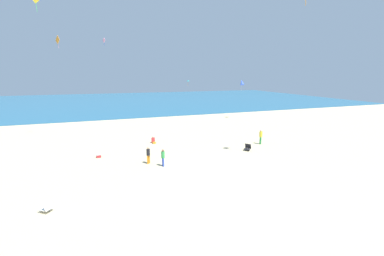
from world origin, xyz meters
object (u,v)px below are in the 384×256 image
Objects in this scene: kite_orange at (58,40)px; kite_yellow at (36,0)px; person_3 at (163,157)px; kite_pink at (104,40)px; kite_blue at (242,82)px; person_2 at (148,154)px; beach_chair_far_left at (248,147)px; kite_teal at (188,81)px; beach_chair_near_camera at (46,207)px; cooler_box at (99,156)px; person_1 at (261,136)px; person_0 at (153,140)px.

kite_yellow reaches higher than kite_orange.
kite_orange is (-9.67, 21.05, 11.09)m from person_3.
kite_pink is 0.59× the size of kite_yellow.
person_2 is at bearing -138.47° from kite_blue.
beach_chair_far_left is 0.60× the size of person_3.
person_2 reaches higher than beach_chair_far_left.
beach_chair_near_camera is at bearing -120.75° from kite_teal.
beach_chair_near_camera reaches higher than cooler_box.
cooler_box is 15.60m from kite_pink.
kite_pink reaches higher than person_1.
beach_chair_near_camera is 36.33m from kite_teal.
beach_chair_near_camera is at bearing 24.74° from person_3.
person_0 is at bearing -100.72° from person_3.
beach_chair_far_left is at bearing 44.62° from person_1.
person_3 is at bearing -109.65° from beach_chair_near_camera.
beach_chair_near_camera is at bearing -138.74° from kite_blue.
beach_chair_near_camera is 0.86× the size of kite_pink.
person_1 is at bearing -172.12° from person_3.
kite_blue reaches higher than beach_chair_far_left.
kite_orange reaches higher than cooler_box.
person_1 is at bearing 65.69° from person_2.
person_2 is 1.58× the size of kite_pink.
kite_orange is (-8.66, 20.08, 11.07)m from person_2.
person_3 is at bearing 13.09° from person_2.
beach_chair_near_camera is 22.58m from kite_pink.
cooler_box is at bearing 10.23° from person_1.
kite_pink reaches higher than kite_teal.
person_1 is (18.64, 7.36, 0.61)m from beach_chair_near_camera.
person_3 is 25.68m from kite_orange.
kite_orange reaches higher than kite_blue.
kite_pink is at bearing -173.98° from kite_blue.
person_0 is 20.84m from kite_orange.
beach_chair_near_camera is 1.67× the size of cooler_box.
beach_chair_far_left is 9.79m from person_2.
person_3 is 24.71m from kite_blue.
beach_chair_far_left is at bearing 59.55° from person_2.
kite_blue is (17.12, 17.04, 5.19)m from person_3.
kite_pink is 0.80× the size of kite_teal.
kite_pink is 7.56m from kite_yellow.
kite_blue is at bearing -141.60° from person_3.
beach_chair_near_camera is at bearing -20.10° from beach_chair_far_left.
kite_teal is (10.91, 26.32, 5.28)m from person_3.
kite_orange is at bearing -165.64° from kite_teal.
cooler_box is 16.24m from person_1.
beach_chair_near_camera is 0.46× the size of kite_orange.
kite_blue is at bearing 6.02° from kite_pink.
kite_pink is (-14.92, 11.98, 10.43)m from person_1.
person_1 is at bearing -23.48° from kite_yellow.
person_0 is 0.46× the size of kite_orange.
kite_teal reaches higher than person_1.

